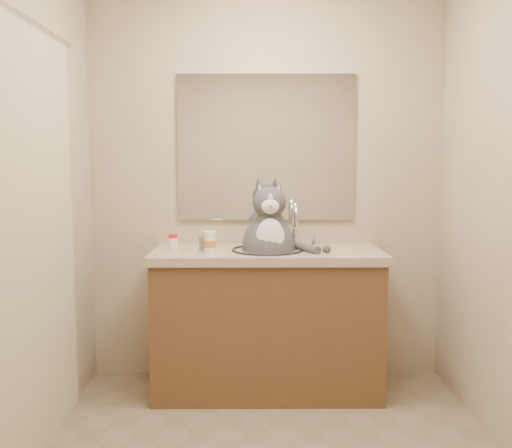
# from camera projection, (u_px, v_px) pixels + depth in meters

# --- Properties ---
(room) EXTENTS (2.22, 2.52, 2.42)m
(room) POSITION_uv_depth(u_px,v_px,m) (273.00, 202.00, 2.34)
(room) COLOR #85725B
(room) RESTS_ON ground
(vanity) EXTENTS (1.34, 0.59, 1.12)m
(vanity) POSITION_uv_depth(u_px,v_px,m) (267.00, 318.00, 3.38)
(vanity) COLOR brown
(vanity) RESTS_ON ground
(mirror) EXTENTS (1.10, 0.02, 0.90)m
(mirror) POSITION_uv_depth(u_px,v_px,m) (266.00, 148.00, 3.54)
(mirror) COLOR white
(mirror) RESTS_ON room
(shower_curtain) EXTENTS (0.02, 1.30, 1.93)m
(shower_curtain) POSITION_uv_depth(u_px,v_px,m) (28.00, 239.00, 2.45)
(shower_curtain) COLOR #BDB48E
(shower_curtain) RESTS_ON ground
(cat) EXTENTS (0.45, 0.36, 0.62)m
(cat) POSITION_uv_depth(u_px,v_px,m) (269.00, 243.00, 3.31)
(cat) COLOR #4C4D52
(cat) RESTS_ON vanity
(pill_bottle_redcap) EXTENTS (0.07, 0.07, 0.09)m
(pill_bottle_redcap) POSITION_uv_depth(u_px,v_px,m) (173.00, 242.00, 3.33)
(pill_bottle_redcap) COLOR white
(pill_bottle_redcap) RESTS_ON vanity
(pill_bottle_orange) EXTENTS (0.09, 0.09, 0.12)m
(pill_bottle_orange) POSITION_uv_depth(u_px,v_px,m) (210.00, 242.00, 3.24)
(pill_bottle_orange) COLOR white
(pill_bottle_orange) RESTS_ON vanity
(grey_canister) EXTENTS (0.06, 0.06, 0.08)m
(grey_canister) POSITION_uv_depth(u_px,v_px,m) (203.00, 243.00, 3.34)
(grey_canister) COLOR slate
(grey_canister) RESTS_ON vanity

